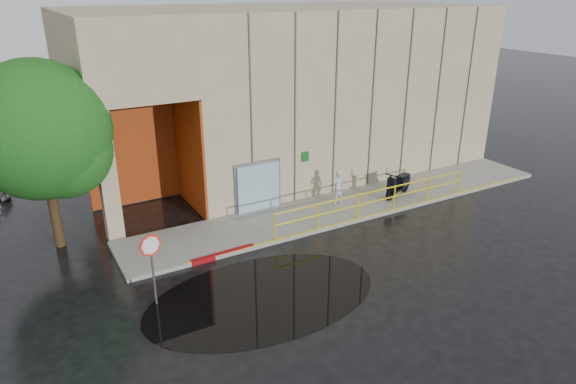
# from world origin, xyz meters

# --- Properties ---
(ground) EXTENTS (120.00, 120.00, 0.00)m
(ground) POSITION_xyz_m (0.00, 0.00, 0.00)
(ground) COLOR black
(ground) RESTS_ON ground
(sidewalk) EXTENTS (20.00, 3.00, 0.15)m
(sidewalk) POSITION_xyz_m (4.00, 4.50, 0.07)
(sidewalk) COLOR gray
(sidewalk) RESTS_ON ground
(building) EXTENTS (20.00, 10.17, 8.00)m
(building) POSITION_xyz_m (5.10, 10.98, 4.21)
(building) COLOR tan
(building) RESTS_ON ground
(guardrail) EXTENTS (9.56, 0.06, 1.03)m
(guardrail) POSITION_xyz_m (4.25, 3.15, 0.68)
(guardrail) COLOR yellow
(guardrail) RESTS_ON sidewalk
(person) EXTENTS (0.61, 0.46, 1.53)m
(person) POSITION_xyz_m (3.42, 4.76, 0.91)
(person) COLOR #B4B3B8
(person) RESTS_ON sidewalk
(scooter) EXTENTS (1.93, 1.17, 1.45)m
(scooter) POSITION_xyz_m (6.29, 4.16, 0.98)
(scooter) COLOR black
(scooter) RESTS_ON sidewalk
(stop_sign) EXTENTS (0.70, 0.19, 2.37)m
(stop_sign) POSITION_xyz_m (-5.50, 1.39, 1.74)
(stop_sign) COLOR #5D5C61
(stop_sign) RESTS_ON ground
(red_curb) EXTENTS (2.40, 0.25, 0.18)m
(red_curb) POSITION_xyz_m (-2.61, 3.10, 0.09)
(red_curb) COLOR maroon
(red_curb) RESTS_ON ground
(puddle) EXTENTS (7.59, 4.80, 0.01)m
(puddle) POSITION_xyz_m (-2.52, 0.18, 0.00)
(puddle) COLOR black
(puddle) RESTS_ON ground
(tree_near) EXTENTS (4.79, 4.79, 6.78)m
(tree_near) POSITION_xyz_m (-7.35, 6.80, 4.20)
(tree_near) COLOR black
(tree_near) RESTS_ON ground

